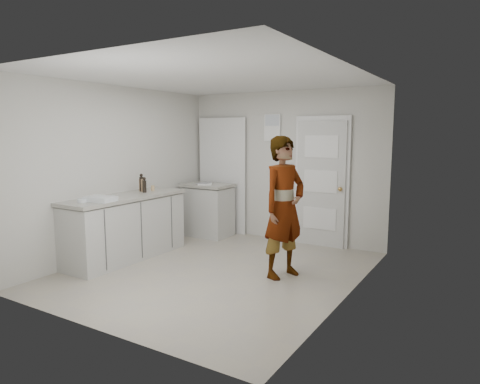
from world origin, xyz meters
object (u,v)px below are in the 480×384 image
Objects in this scene: person at (284,207)px; egg_bowl at (82,201)px; spice_jar at (153,188)px; baking_dish at (100,199)px; oil_cruet_a at (144,185)px; oil_cruet_b at (141,183)px; cake_mix_box at (142,185)px.

person reaches higher than egg_bowl.
spice_jar is 1.13m from baking_dish.
oil_cruet_b is (-0.14, 0.09, 0.02)m from oil_cruet_a.
spice_jar is at bearing 95.97° from baking_dish.
cake_mix_box reaches higher than baking_dish.
oil_cruet_a is 0.92m from baking_dish.
person is at bearing 0.48° from oil_cruet_b.
oil_cruet_b reaches higher than cake_mix_box.
baking_dish is at bearing -76.91° from oil_cruet_b.
spice_jar is at bearing 68.45° from cake_mix_box.
cake_mix_box reaches higher than egg_bowl.
oil_cruet_a is 0.58× the size of baking_dish.
baking_dish is (0.09, -0.91, -0.08)m from oil_cruet_a.
baking_dish is at bearing 53.46° from egg_bowl.
oil_cruet_b is at bearing 94.78° from egg_bowl.
oil_cruet_a is at bearing 87.73° from egg_bowl.
person reaches higher than cake_mix_box.
egg_bowl is at bearing -90.72° from spice_jar.
oil_cruet_b is 0.67× the size of baking_dish.
cake_mix_box is at bearing -131.79° from spice_jar.
baking_dish is (0.12, -1.12, -0.01)m from spice_jar.
oil_cruet_a is 1.91× the size of egg_bowl.
person is 7.58× the size of oil_cruet_a.
oil_cruet_a reaches higher than egg_bowl.
oil_cruet_b reaches higher than oil_cruet_a.
spice_jar is 0.21× the size of baking_dish.
oil_cruet_a is 1.10m from egg_bowl.
oil_cruet_a is at bearing -13.89° from cake_mix_box.
oil_cruet_b is at bearing 148.62° from oil_cruet_a.
baking_dish is 3.28× the size of egg_bowl.
baking_dish is at bearing 134.41° from person.
baking_dish is 0.22m from egg_bowl.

